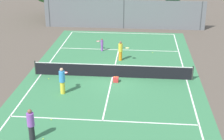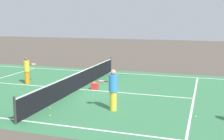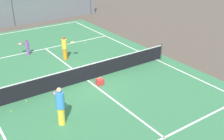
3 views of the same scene
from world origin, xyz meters
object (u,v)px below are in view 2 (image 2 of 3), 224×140
Objects in this scene: tennis_ball_0 at (50,108)px; tennis_ball_3 at (24,73)px; tennis_ball_1 at (68,77)px; ball_crate at (95,86)px; player_1 at (113,89)px; player_3 at (27,70)px; tennis_ball_5 at (50,116)px; tennis_ball_2 at (196,117)px.

tennis_ball_3 is (6.89, 6.05, 0.00)m from tennis_ball_0.
ball_crate is at bearing -129.68° from tennis_ball_1.
player_1 is 1.10× the size of player_3.
player_3 reaches higher than tennis_ball_5.
ball_crate is at bearing 32.91° from player_1.
tennis_ball_1 is at bearing -33.11° from player_3.
player_3 is 6.78m from tennis_ball_5.
player_3 is 4.57m from ball_crate.
player_3 reaches higher than tennis_ball_1.
tennis_ball_0 is at bearing 171.78° from ball_crate.
player_1 is 28.00× the size of tennis_ball_3.
ball_crate is at bearing 60.30° from tennis_ball_2.
player_3 is 25.46× the size of tennis_ball_0.
ball_crate is 5.01m from tennis_ball_5.
tennis_ball_0 is (-4.13, -3.93, -0.83)m from player_3.
player_1 is 3.67m from tennis_ball_2.
tennis_ball_5 is (-7.80, -6.58, 0.00)m from tennis_ball_3.
tennis_ball_5 is (-5.04, -4.46, -0.83)m from player_3.
player_1 is 7.55m from player_3.
player_1 is 4.34× the size of ball_crate.
tennis_ball_3 is at bearing 40.15° from tennis_ball_5.
player_1 reaches higher than tennis_ball_2.
tennis_ball_2 is at bearing -123.35° from tennis_ball_1.
player_1 is 28.00× the size of tennis_ball_5.
tennis_ball_3 is (6.08, 12.39, 0.00)m from tennis_ball_2.
tennis_ball_0 is 1.00× the size of tennis_ball_3.
tennis_ball_0 is at bearing 30.33° from tennis_ball_5.
player_1 is 3.02m from tennis_ball_0.
tennis_ball_5 is at bearing -138.50° from player_3.
player_1 reaches higher than tennis_ball_5.
tennis_ball_3 is at bearing 41.28° from tennis_ball_0.
player_1 is at bearing -147.09° from ball_crate.
player_1 is at bearing -117.12° from player_3.
tennis_ball_3 is 1.00× the size of tennis_ball_5.
tennis_ball_0 and tennis_ball_1 have the same top height.
player_1 is 28.00× the size of tennis_ball_1.
tennis_ball_1 is 10.41m from tennis_ball_2.
player_1 reaches higher than ball_crate.
tennis_ball_1 and tennis_ball_3 have the same top height.
tennis_ball_3 is at bearing 63.87° from tennis_ball_2.
tennis_ball_2 and tennis_ball_3 have the same top height.
player_1 is 28.00× the size of tennis_ball_0.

